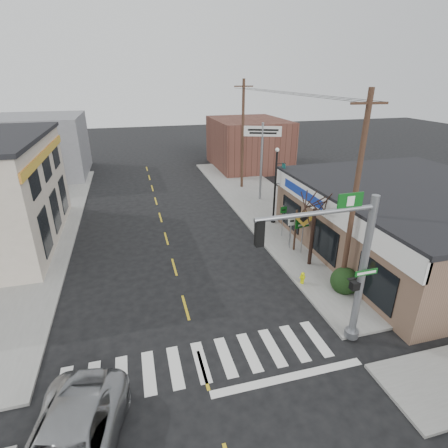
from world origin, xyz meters
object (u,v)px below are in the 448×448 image
object	(u,v)px
guide_sign	(305,223)
bare_tree	(316,198)
traffic_signal_pole	(348,259)
lamp_post	(276,180)
dance_center_sign	(262,142)
utility_pole_near	(355,196)
utility_pole_far	(243,134)
fire_hydrant	(302,277)

from	to	relation	value
guide_sign	bare_tree	size ratio (longest dim) A/B	0.52
traffic_signal_pole	bare_tree	world-z (taller)	traffic_signal_pole
lamp_post	dance_center_sign	size ratio (longest dim) A/B	0.84
lamp_post	utility_pole_near	size ratio (longest dim) A/B	0.57
guide_sign	utility_pole_far	bearing A→B (deg)	76.80
traffic_signal_pole	guide_sign	xyz separation A→B (m)	(2.55, 7.91, -2.10)
bare_tree	utility_pole_far	distance (m)	15.75
dance_center_sign	utility_pole_far	xyz separation A→B (m)	(-0.42, 3.98, 0.09)
lamp_post	utility_pole_far	size ratio (longest dim) A/B	0.56
utility_pole_far	lamp_post	bearing A→B (deg)	-89.29
guide_sign	utility_pole_near	bearing A→B (deg)	-103.25
dance_center_sign	utility_pole_far	distance (m)	4.01
bare_tree	utility_pole_far	xyz separation A→B (m)	(0.92, 15.69, 1.05)
dance_center_sign	utility_pole_far	size ratio (longest dim) A/B	0.67
dance_center_sign	utility_pole_near	size ratio (longest dim) A/B	0.68
lamp_post	utility_pole_near	bearing A→B (deg)	-108.42
guide_sign	fire_hydrant	world-z (taller)	guide_sign
fire_hydrant	utility_pole_near	world-z (taller)	utility_pole_near
dance_center_sign	bare_tree	distance (m)	11.82
dance_center_sign	bare_tree	bearing A→B (deg)	-75.57
lamp_post	dance_center_sign	xyz separation A→B (m)	(0.87, 5.28, 1.77)
bare_tree	utility_pole_far	size ratio (longest dim) A/B	0.52
dance_center_sign	utility_pole_near	distance (m)	14.43
utility_pole_near	utility_pole_far	distance (m)	18.39
bare_tree	utility_pole_near	world-z (taller)	utility_pole_near
fire_hydrant	bare_tree	xyz separation A→B (m)	(1.37, 1.78, 3.68)
lamp_post	bare_tree	bearing A→B (deg)	-112.17
fire_hydrant	bare_tree	distance (m)	4.31
utility_pole_near	bare_tree	bearing A→B (deg)	103.71
bare_tree	utility_pole_near	distance (m)	2.88
fire_hydrant	dance_center_sign	bearing A→B (deg)	78.68
bare_tree	guide_sign	bearing A→B (deg)	73.85
utility_pole_far	bare_tree	bearing A→B (deg)	-89.81
guide_sign	lamp_post	world-z (taller)	lamp_post
dance_center_sign	utility_pole_far	world-z (taller)	utility_pole_far
traffic_signal_pole	lamp_post	distance (m)	12.75
guide_sign	dance_center_sign	distance (m)	10.41
lamp_post	dance_center_sign	bearing A→B (deg)	62.53
bare_tree	utility_pole_near	xyz separation A→B (m)	(0.41, -2.69, 0.95)
traffic_signal_pole	dance_center_sign	bearing A→B (deg)	77.74
dance_center_sign	utility_pole_near	xyz separation A→B (m)	(-0.93, -14.40, -0.00)
utility_pole_far	fire_hydrant	bearing A→B (deg)	-93.91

